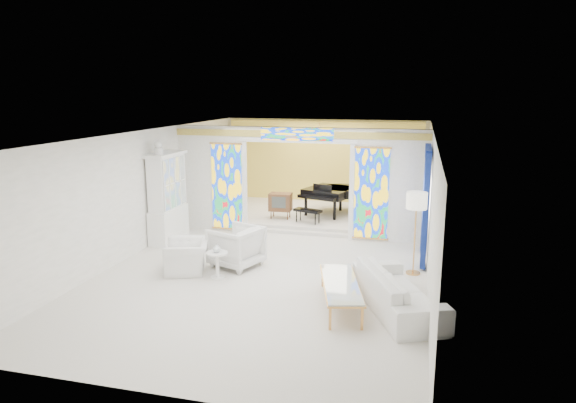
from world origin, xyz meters
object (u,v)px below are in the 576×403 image
(armchair_left, at_px, (187,256))
(tv_console, at_px, (280,202))
(china_cabinet, at_px, (168,198))
(grand_piano, at_px, (335,192))
(coffee_table, at_px, (341,284))
(sofa, at_px, (398,290))
(armchair_right, at_px, (236,246))

(armchair_left, height_order, tv_console, tv_console)
(china_cabinet, distance_m, grand_piano, 5.24)
(china_cabinet, height_order, tv_console, china_cabinet)
(coffee_table, bearing_deg, sofa, 6.26)
(grand_piano, distance_m, tv_console, 1.80)
(grand_piano, xyz_separation_m, tv_console, (-1.49, -1.00, -0.18))
(coffee_table, bearing_deg, grand_piano, 100.32)
(armchair_right, xyz_separation_m, sofa, (3.71, -1.53, -0.10))
(sofa, bearing_deg, coffee_table, 72.84)
(coffee_table, xyz_separation_m, tv_console, (-2.69, 5.60, 0.24))
(china_cabinet, distance_m, coffee_table, 6.05)
(sofa, bearing_deg, grand_piano, -4.32)
(coffee_table, height_order, tv_console, tv_console)
(armchair_left, height_order, grand_piano, grand_piano)
(armchair_right, bearing_deg, tv_console, -159.49)
(tv_console, bearing_deg, china_cabinet, -136.74)
(grand_piano, bearing_deg, armchair_left, -95.08)
(sofa, height_order, grand_piano, grand_piano)
(tv_console, bearing_deg, armchair_left, -103.58)
(armchair_left, distance_m, coffee_table, 3.76)
(armchair_right, relative_size, coffee_table, 0.47)
(armchair_right, relative_size, grand_piano, 0.39)
(china_cabinet, relative_size, sofa, 1.07)
(armchair_left, bearing_deg, armchair_right, 101.52)
(sofa, relative_size, grand_piano, 0.97)
(china_cabinet, height_order, grand_piano, china_cabinet)
(armchair_right, height_order, sofa, armchair_right)
(coffee_table, bearing_deg, armchair_left, 163.68)
(coffee_table, xyz_separation_m, grand_piano, (-1.20, 6.60, 0.43))
(sofa, height_order, tv_console, tv_console)
(armchair_right, distance_m, tv_console, 3.96)
(grand_piano, bearing_deg, coffee_table, -61.26)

